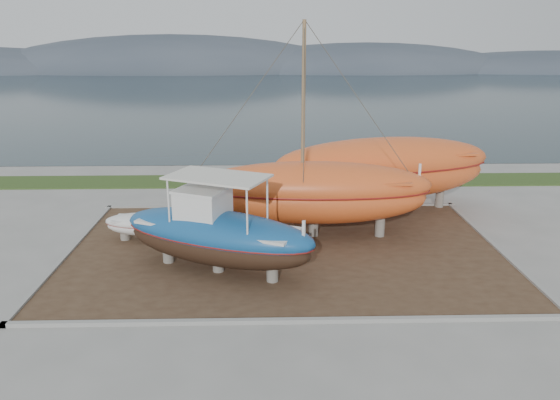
{
  "coord_description": "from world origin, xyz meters",
  "views": [
    {
      "loc": [
        -0.77,
        -17.64,
        8.85
      ],
      "look_at": [
        -0.21,
        4.0,
        2.27
      ],
      "focal_mm": 35.0,
      "sensor_mm": 36.0,
      "label": 1
    }
  ],
  "objects_px": {
    "blue_caique": "(217,225)",
    "orange_sailboat": "(315,134)",
    "white_dinghy": "(150,227)",
    "orange_bare_hull": "(383,176)"
  },
  "relations": [
    {
      "from": "white_dinghy",
      "to": "orange_sailboat",
      "type": "relative_size",
      "value": 0.38
    },
    {
      "from": "blue_caique",
      "to": "orange_sailboat",
      "type": "relative_size",
      "value": 0.76
    },
    {
      "from": "blue_caique",
      "to": "orange_bare_hull",
      "type": "relative_size",
      "value": 0.7
    },
    {
      "from": "blue_caique",
      "to": "orange_bare_hull",
      "type": "xyz_separation_m",
      "value": [
        7.85,
        7.33,
        -0.04
      ]
    },
    {
      "from": "white_dinghy",
      "to": "orange_bare_hull",
      "type": "distance_m",
      "value": 11.89
    },
    {
      "from": "blue_caique",
      "to": "white_dinghy",
      "type": "height_order",
      "value": "blue_caique"
    },
    {
      "from": "white_dinghy",
      "to": "orange_bare_hull",
      "type": "bearing_deg",
      "value": 24.54
    },
    {
      "from": "orange_sailboat",
      "to": "blue_caique",
      "type": "bearing_deg",
      "value": -134.13
    },
    {
      "from": "orange_bare_hull",
      "to": "white_dinghy",
      "type": "bearing_deg",
      "value": -172.0
    },
    {
      "from": "blue_caique",
      "to": "orange_sailboat",
      "type": "height_order",
      "value": "orange_sailboat"
    }
  ]
}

